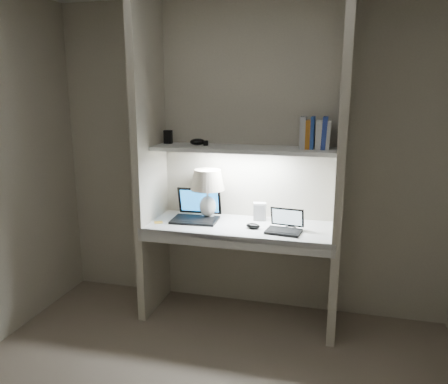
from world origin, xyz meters
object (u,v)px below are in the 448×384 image
(table_lamp, at_px, (208,186))
(laptop_netbook, at_px, (285,226))
(laptop_main, at_px, (197,213))
(book_row, at_px, (315,134))
(speaker, at_px, (260,211))

(table_lamp, relative_size, laptop_netbook, 1.46)
(laptop_main, bearing_deg, book_row, 1.85)
(speaker, relative_size, book_row, 0.60)
(laptop_main, distance_m, speaker, 0.51)
(laptop_main, relative_size, book_row, 1.58)
(laptop_netbook, bearing_deg, speaker, 140.91)
(laptop_main, height_order, laptop_netbook, laptop_main)
(speaker, bearing_deg, laptop_netbook, -57.06)
(laptop_netbook, distance_m, speaker, 0.33)
(book_row, bearing_deg, table_lamp, -178.73)
(table_lamp, xyz_separation_m, laptop_main, (-0.08, -0.05, -0.22))
(laptop_netbook, height_order, book_row, book_row)
(laptop_netbook, relative_size, speaker, 1.94)
(table_lamp, distance_m, laptop_netbook, 0.72)
(table_lamp, bearing_deg, laptop_netbook, -16.10)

